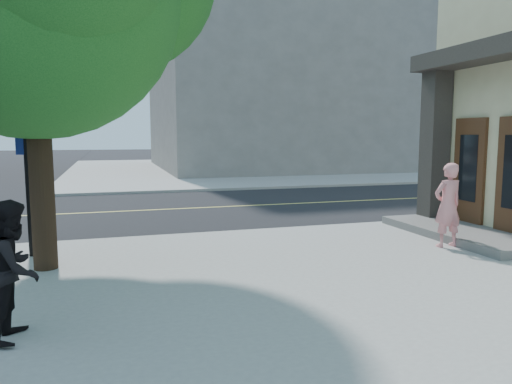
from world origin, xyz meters
name	(u,v)px	position (x,y,z in m)	size (l,w,h in m)	color
ground	(34,248)	(0.00, 0.00, 0.00)	(140.00, 140.00, 0.00)	black
road_ew	(56,214)	(0.00, 4.50, 0.01)	(140.00, 9.00, 0.01)	black
sidewalk_ne	(281,167)	(13.50, 21.50, 0.06)	(29.00, 25.00, 0.12)	gray
filler_ne	(286,69)	(14.00, 22.00, 7.12)	(18.00, 16.00, 14.00)	slate
man_on_phone	(448,205)	(8.22, -2.94, 0.99)	(0.63, 0.42, 1.74)	pink
pedestrian	(14,269)	(0.53, -5.25, 0.91)	(0.77, 0.60, 1.59)	black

